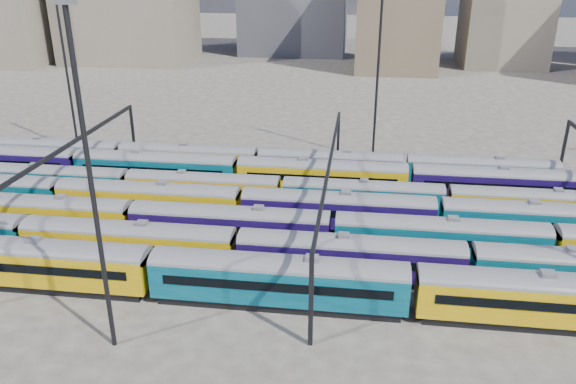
# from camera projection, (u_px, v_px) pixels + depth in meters

# --- Properties ---
(ground) EXTENTS (500.00, 500.00, 0.00)m
(ground) POSITION_uv_depth(u_px,v_px,m) (239.00, 224.00, 62.83)
(ground) COLOR #423C38
(ground) RESTS_ON ground
(rake_0) EXTENTS (155.49, 3.25, 5.48)m
(rake_0) POSITION_uv_depth(u_px,v_px,m) (278.00, 276.00, 47.18)
(rake_0) COLOR black
(rake_0) RESTS_ON ground
(rake_1) EXTENTS (147.30, 3.08, 5.18)m
(rake_1) POSITION_uv_depth(u_px,v_px,m) (350.00, 253.00, 51.10)
(rake_1) COLOR black
(rake_1) RESTS_ON ground
(rake_2) EXTENTS (146.09, 3.05, 5.14)m
(rake_2) POSITION_uv_depth(u_px,v_px,m) (38.00, 210.00, 59.75)
(rake_2) COLOR black
(rake_2) RESTS_ON ground
(rake_3) EXTENTS (126.80, 3.09, 5.21)m
(rake_3) POSITION_uv_depth(u_px,v_px,m) (241.00, 202.00, 61.73)
(rake_3) COLOR black
(rake_3) RESTS_ON ground
(rake_4) EXTENTS (113.25, 2.76, 4.64)m
(rake_4) POSITION_uv_depth(u_px,v_px,m) (281.00, 189.00, 65.96)
(rake_4) COLOR black
(rake_4) RESTS_ON ground
(rake_5) EXTENTS (128.61, 3.14, 5.29)m
(rake_5) POSITION_uv_depth(u_px,v_px,m) (237.00, 169.00, 71.18)
(rake_5) COLOR black
(rake_5) RESTS_ON ground
(rake_6) EXTENTS (116.25, 2.84, 4.77)m
(rake_6) POSITION_uv_depth(u_px,v_px,m) (120.00, 153.00, 78.02)
(rake_6) COLOR black
(rake_6) RESTS_ON ground
(gantry_1) EXTENTS (0.35, 40.35, 8.03)m
(gantry_1) POSITION_uv_depth(u_px,v_px,m) (61.00, 159.00, 62.65)
(gantry_1) COLOR black
(gantry_1) RESTS_ON ground
(gantry_2) EXTENTS (0.35, 40.35, 8.03)m
(gantry_2) POSITION_uv_depth(u_px,v_px,m) (329.00, 172.00, 58.99)
(gantry_2) COLOR black
(gantry_2) RESTS_ON ground
(mast_1) EXTENTS (1.40, 0.50, 25.60)m
(mast_1) POSITION_uv_depth(u_px,v_px,m) (65.00, 59.00, 81.21)
(mast_1) COLOR black
(mast_1) RESTS_ON ground
(mast_2) EXTENTS (1.40, 0.50, 25.60)m
(mast_2) POSITION_uv_depth(u_px,v_px,m) (90.00, 176.00, 37.93)
(mast_2) COLOR black
(mast_2) RESTS_ON ground
(mast_3) EXTENTS (1.40, 0.50, 25.60)m
(mast_3) POSITION_uv_depth(u_px,v_px,m) (378.00, 64.00, 77.54)
(mast_3) COLOR black
(mast_3) RESTS_ON ground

